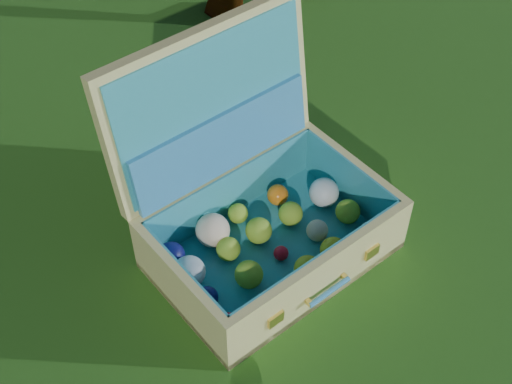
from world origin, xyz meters
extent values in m
plane|color=#215114|center=(0.00, 0.00, 0.00)|extent=(60.00, 60.00, 0.00)
cube|color=#DDD077|center=(-0.12, 0.12, 0.01)|extent=(0.59, 0.43, 0.02)
cube|color=#DDD077|center=(-0.10, -0.05, 0.08)|extent=(0.55, 0.09, 0.16)
cube|color=#DDD077|center=(-0.14, 0.29, 0.08)|extent=(0.55, 0.09, 0.16)
cube|color=#DDD077|center=(-0.38, 0.09, 0.08)|extent=(0.06, 0.33, 0.16)
cube|color=#DDD077|center=(0.14, 0.15, 0.08)|extent=(0.06, 0.33, 0.16)
cube|color=teal|center=(-0.12, 0.12, 0.02)|extent=(0.54, 0.38, 0.01)
cube|color=teal|center=(-0.10, -0.04, 0.09)|extent=(0.50, 0.07, 0.14)
cube|color=teal|center=(-0.14, 0.28, 0.09)|extent=(0.50, 0.07, 0.14)
cube|color=teal|center=(-0.37, 0.09, 0.09)|extent=(0.04, 0.32, 0.14)
cube|color=teal|center=(0.13, 0.15, 0.09)|extent=(0.04, 0.32, 0.14)
cube|color=#DDD077|center=(-0.15, 0.35, 0.34)|extent=(0.56, 0.16, 0.37)
cube|color=teal|center=(-0.15, 0.33, 0.35)|extent=(0.51, 0.12, 0.32)
cube|color=teal|center=(-0.14, 0.31, 0.25)|extent=(0.49, 0.10, 0.15)
cube|color=#F2C659|center=(-0.24, -0.08, 0.08)|extent=(0.04, 0.01, 0.03)
cube|color=#F2C659|center=(0.05, -0.05, 0.08)|extent=(0.04, 0.01, 0.03)
cylinder|color=teal|center=(-0.10, -0.08, 0.07)|extent=(0.12, 0.03, 0.01)
cube|color=#F2C659|center=(-0.15, -0.07, 0.07)|extent=(0.01, 0.02, 0.01)
cube|color=#F2C659|center=(-0.04, -0.06, 0.07)|extent=(0.01, 0.02, 0.01)
sphere|color=red|center=(-0.32, -0.02, 0.05)|extent=(0.05, 0.05, 0.05)
sphere|color=orange|center=(-0.21, -0.01, 0.05)|extent=(0.05, 0.05, 0.05)
sphere|color=gold|center=(-0.10, 0.01, 0.06)|extent=(0.07, 0.07, 0.07)
sphere|color=gold|center=(-0.01, 0.02, 0.06)|extent=(0.07, 0.07, 0.07)
sphere|color=silver|center=(0.10, 0.02, 0.05)|extent=(0.05, 0.05, 0.05)
sphere|color=#101251|center=(-0.33, 0.07, 0.05)|extent=(0.05, 0.05, 0.05)
sphere|color=#99BE2E|center=(-0.22, 0.07, 0.06)|extent=(0.07, 0.07, 0.07)
sphere|color=red|center=(-0.12, 0.09, 0.04)|extent=(0.04, 0.04, 0.04)
sphere|color=beige|center=(-0.01, 0.10, 0.05)|extent=(0.05, 0.05, 0.05)
sphere|color=#99BE2E|center=(0.09, 0.10, 0.06)|extent=(0.06, 0.06, 0.06)
sphere|color=silver|center=(-0.34, 0.14, 0.06)|extent=(0.08, 0.08, 0.08)
sphere|color=#99BE2E|center=(-0.22, 0.16, 0.05)|extent=(0.06, 0.06, 0.06)
sphere|color=#99BE2E|center=(-0.13, 0.17, 0.06)|extent=(0.07, 0.07, 0.07)
sphere|color=#99BE2E|center=(-0.03, 0.17, 0.06)|extent=(0.06, 0.06, 0.06)
sphere|color=silver|center=(0.07, 0.18, 0.06)|extent=(0.08, 0.08, 0.08)
sphere|color=#101251|center=(-0.35, 0.21, 0.06)|extent=(0.07, 0.07, 0.07)
sphere|color=beige|center=(-0.23, 0.22, 0.07)|extent=(0.08, 0.08, 0.08)
sphere|color=#99BE2E|center=(-0.14, 0.25, 0.05)|extent=(0.05, 0.05, 0.05)
sphere|color=orange|center=(-0.02, 0.25, 0.05)|extent=(0.06, 0.06, 0.06)
camera|label=1|loc=(-0.73, -0.77, 1.38)|focal=50.00mm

